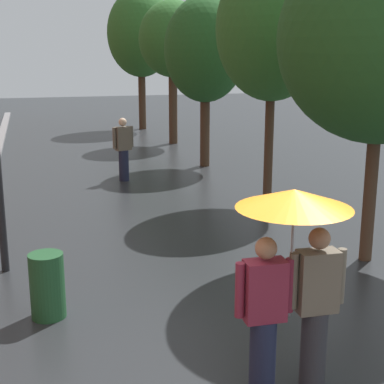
% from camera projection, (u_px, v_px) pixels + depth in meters
% --- Properties ---
extents(street_tree_0, '(3.13, 3.13, 5.08)m').
position_uv_depth(street_tree_0, '(382.00, 39.00, 8.47)').
color(street_tree_0, '#473323').
rests_on(street_tree_0, ground).
extents(street_tree_1, '(2.44, 2.44, 5.34)m').
position_uv_depth(street_tree_1, '(273.00, 29.00, 12.12)').
color(street_tree_1, '#473323').
rests_on(street_tree_1, ground).
extents(street_tree_2, '(2.37, 2.37, 4.89)m').
position_uv_depth(street_tree_2, '(205.00, 50.00, 16.20)').
color(street_tree_2, '#473323').
rests_on(street_tree_2, ground).
extents(street_tree_3, '(2.44, 2.44, 5.13)m').
position_uv_depth(street_tree_3, '(173.00, 40.00, 20.32)').
color(street_tree_3, '#473323').
rests_on(street_tree_3, ground).
extents(street_tree_4, '(2.87, 2.87, 5.94)m').
position_uv_depth(street_tree_4, '(141.00, 34.00, 24.26)').
color(street_tree_4, '#473323').
rests_on(street_tree_4, ground).
extents(couple_under_umbrella, '(1.13, 1.10, 2.07)m').
position_uv_depth(couple_under_umbrella, '(292.00, 261.00, 5.39)').
color(couple_under_umbrella, '#1E233D').
rests_on(couple_under_umbrella, ground).
extents(litter_bin, '(0.44, 0.44, 0.85)m').
position_uv_depth(litter_bin, '(47.00, 286.00, 7.19)').
color(litter_bin, '#1E4C28').
rests_on(litter_bin, ground).
extents(pedestrian_walking_midground, '(0.57, 0.33, 1.66)m').
position_uv_depth(pedestrian_walking_midground, '(123.00, 149.00, 14.84)').
color(pedestrian_walking_midground, '#1E233D').
rests_on(pedestrian_walking_midground, ground).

